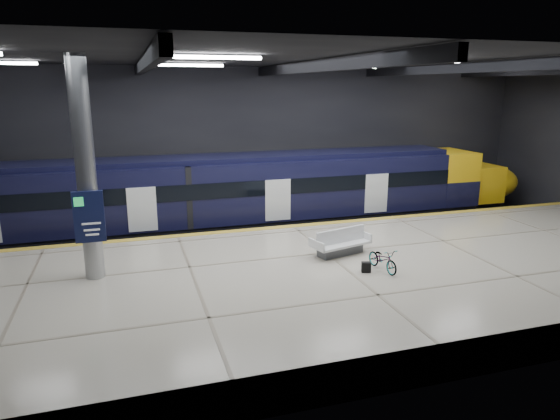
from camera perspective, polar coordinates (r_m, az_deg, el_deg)
name	(u,v)px	position (r m, az deg, el deg)	size (l,w,h in m)	color
ground	(316,271)	(19.75, 4.11, -7.01)	(30.00, 30.00, 0.00)	black
room_shell	(318,124)	(18.49, 4.42, 9.78)	(30.10, 16.10, 8.05)	black
platform	(342,281)	(17.41, 7.15, -8.10)	(30.00, 11.00, 1.10)	beige
safety_strip	(293,226)	(21.85, 1.55, -1.84)	(30.00, 0.40, 0.01)	gold
rails	(275,231)	(24.65, -0.52, -2.46)	(30.00, 1.52, 0.16)	gray
train	(245,194)	(23.78, -4.01, 1.81)	(29.40, 2.84, 3.79)	black
bench	(340,245)	(18.27, 6.90, -4.03)	(2.38, 1.46, 0.98)	#595B60
bicycle	(383,259)	(16.94, 11.67, -5.53)	(0.52, 1.49, 0.78)	#99999E
pannier_bag	(366,267)	(16.74, 9.82, -6.46)	(0.30, 0.18, 0.35)	black
info_column	(86,174)	(16.37, -21.29, 3.88)	(0.90, 0.78, 6.90)	#9EA0A5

